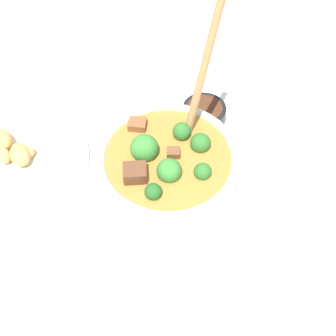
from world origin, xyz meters
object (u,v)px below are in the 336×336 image
at_px(stew_bowl, 168,170).
at_px(empty_plate, 318,318).
at_px(condiment_bowl, 204,114).
at_px(food_plate, 19,156).

height_order(stew_bowl, empty_plate, stew_bowl).
distance_m(condiment_bowl, food_plate, 0.35).
bearing_deg(condiment_bowl, stew_bowl, 3.98).
distance_m(condiment_bowl, empty_plate, 0.40).
height_order(condiment_bowl, empty_plate, condiment_bowl).
distance_m(stew_bowl, condiment_bowl, 0.18).
bearing_deg(empty_plate, food_plate, -93.57).
bearing_deg(condiment_bowl, food_plate, -47.21).
bearing_deg(stew_bowl, food_plate, -76.65).
bearing_deg(food_plate, condiment_bowl, 132.79).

